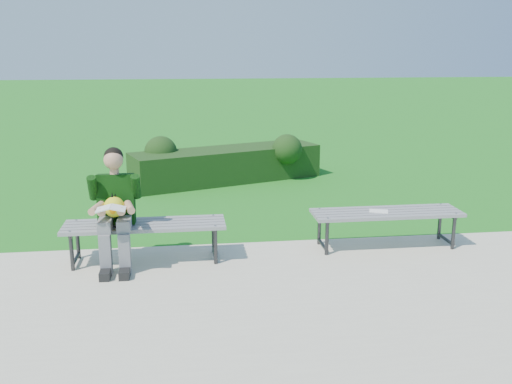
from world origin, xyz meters
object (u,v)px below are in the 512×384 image
Objects in this scene: hedge at (226,163)px; bench_right at (386,215)px; paper_sheet at (379,211)px; seated_boy at (115,205)px; bench_left at (145,228)px.

hedge reaches higher than bench_right.
bench_right is at bearing -0.00° from paper_sheet.
seated_boy is 5.05× the size of paper_sheet.
bench_left is 2.87m from bench_right.
paper_sheet is at bearing -68.22° from hedge.
bench_left is at bearing -177.48° from paper_sheet.
bench_left is at bearing -177.57° from bench_right.
bench_right reaches higher than paper_sheet.
hedge reaches higher than bench_left.
bench_left is 6.91× the size of paper_sheet.
seated_boy is (-1.52, -4.10, 0.37)m from hedge.
paper_sheet is (1.55, -3.88, 0.13)m from hedge.
bench_right is 1.37× the size of seated_boy.
hedge is at bearing 113.04° from bench_right.
bench_left is 1.00× the size of bench_right.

